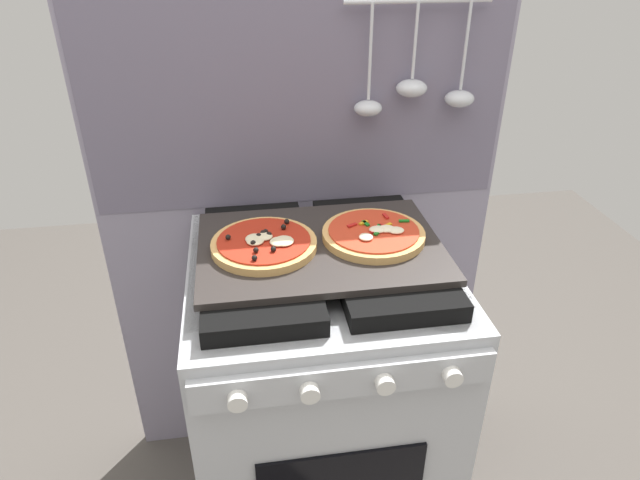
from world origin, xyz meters
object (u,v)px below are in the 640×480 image
Objects in this scene: baking_tray at (320,247)px; pizza_right at (374,234)px; pizza_left at (264,243)px; stove at (320,396)px.

pizza_right is at bearing 2.97° from baking_tray.
pizza_left is at bearing 179.66° from baking_tray.
stove is 1.67× the size of baking_tray.
stove is 3.87× the size of pizza_right.
pizza_right is (0.25, 0.01, -0.00)m from pizza_left.
pizza_left is 1.00× the size of pizza_right.
pizza_right is at bearing 3.73° from stove.
baking_tray is 0.13m from pizza_left.
stove is at bearing -1.09° from pizza_left.
baking_tray is (0.00, 0.00, 0.46)m from stove.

